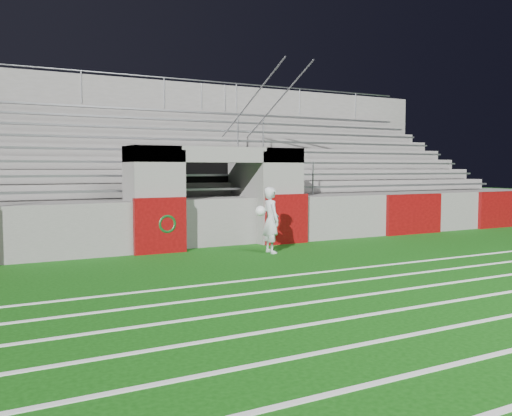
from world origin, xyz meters
TOP-DOWN VIEW (x-y plane):
  - ground at (0.00, 0.00)m, footprint 90.00×90.00m
  - field_markings at (0.00, -5.00)m, footprint 28.00×8.09m
  - stadium_structure at (0.00, 7.97)m, footprint 26.00×8.48m
  - goalkeeper_with_ball at (0.56, 1.72)m, footprint 0.68×0.61m
  - hose_coil at (-1.64, 2.93)m, footprint 0.51×0.14m

SIDE VIEW (x-z plane):
  - ground at x=0.00m, z-range 0.00..0.00m
  - field_markings at x=0.00m, z-range 0.00..0.01m
  - hose_coil at x=-1.64m, z-range 0.47..1.02m
  - goalkeeper_with_ball at x=0.56m, z-range 0.01..1.61m
  - stadium_structure at x=0.00m, z-range -1.22..4.20m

